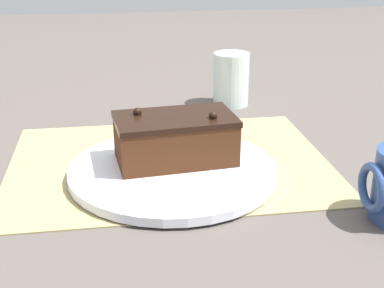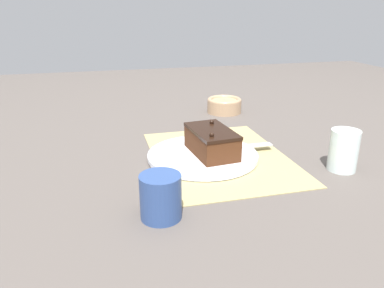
{
  "view_description": "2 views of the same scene",
  "coord_description": "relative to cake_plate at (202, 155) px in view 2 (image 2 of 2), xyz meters",
  "views": [
    {
      "loc": [
        0.07,
        0.71,
        0.32
      ],
      "look_at": [
        -0.02,
        0.06,
        0.05
      ],
      "focal_mm": 50.0,
      "sensor_mm": 36.0,
      "label": 1
    },
    {
      "loc": [
        -0.86,
        0.3,
        0.38
      ],
      "look_at": [
        -0.02,
        0.08,
        0.05
      ],
      "focal_mm": 35.0,
      "sensor_mm": 36.0,
      "label": 2
    }
  ],
  "objects": [
    {
      "name": "ground_plane",
      "position": [
        -0.0,
        -0.05,
        -0.01
      ],
      "size": [
        3.0,
        3.0,
        0.0
      ],
      "primitive_type": "plane",
      "color": "#544C47"
    },
    {
      "name": "placemat_woven",
      "position": [
        -0.0,
        -0.05,
        -0.01
      ],
      "size": [
        0.46,
        0.34,
        0.0
      ],
      "primitive_type": "cube",
      "color": "tan",
      "rests_on": "ground_plane"
    },
    {
      "name": "cake_plate",
      "position": [
        0.0,
        0.0,
        0.0
      ],
      "size": [
        0.29,
        0.29,
        0.01
      ],
      "color": "white",
      "rests_on": "placemat_woven"
    },
    {
      "name": "chocolate_cake",
      "position": [
        -0.01,
        -0.02,
        0.04
      ],
      "size": [
        0.17,
        0.11,
        0.07
      ],
      "rotation": [
        0.0,
        0.0,
        0.1
      ],
      "color": "#472614",
      "rests_on": "cake_plate"
    },
    {
      "name": "serving_knife",
      "position": [
        0.01,
        -0.05,
        0.01
      ],
      "size": [
        0.02,
        0.22,
        0.01
      ],
      "rotation": [
        0.0,
        0.0,
        3.15
      ],
      "color": "slate",
      "rests_on": "cake_plate"
    },
    {
      "name": "drinking_glass",
      "position": [
        -0.15,
        -0.31,
        0.04
      ],
      "size": [
        0.07,
        0.07,
        0.1
      ],
      "color": "silver",
      "rests_on": "ground_plane"
    },
    {
      "name": "small_bowl",
      "position": [
        0.41,
        -0.2,
        0.02
      ],
      "size": [
        0.13,
        0.13,
        0.05
      ],
      "color": "tan",
      "rests_on": "ground_plane"
    },
    {
      "name": "coffee_mug",
      "position": [
        -0.26,
        0.15,
        0.03
      ],
      "size": [
        0.09,
        0.08,
        0.09
      ],
      "color": "navy",
      "rests_on": "ground_plane"
    }
  ]
}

